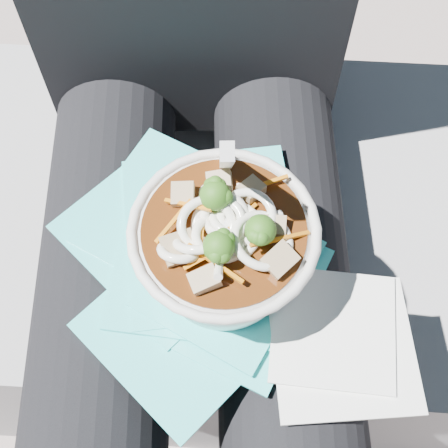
{
  "coord_description": "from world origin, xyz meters",
  "views": [
    {
      "loc": [
        0.03,
        -0.24,
        1.13
      ],
      "look_at": [
        0.03,
        -0.02,
        0.68
      ],
      "focal_mm": 50.0,
      "sensor_mm": 36.0,
      "label": 1
    }
  ],
  "objects_px": {
    "lap": "(194,289)",
    "plastic_bag": "(198,258)",
    "stone_ledge": "(202,266)",
    "person_body": "(193,200)",
    "udon_bowl": "(224,246)"
  },
  "relations": [
    {
      "from": "person_body",
      "to": "plastic_bag",
      "type": "bearing_deg",
      "value": -85.89
    },
    {
      "from": "plastic_bag",
      "to": "udon_bowl",
      "type": "relative_size",
      "value": 1.61
    },
    {
      "from": "stone_ledge",
      "to": "plastic_bag",
      "type": "distance_m",
      "value": 0.39
    },
    {
      "from": "lap",
      "to": "plastic_bag",
      "type": "xyz_separation_m",
      "value": [
        0.01,
        0.0,
        0.08
      ]
    },
    {
      "from": "stone_ledge",
      "to": "lap",
      "type": "height_order",
      "value": "lap"
    },
    {
      "from": "stone_ledge",
      "to": "plastic_bag",
      "type": "bearing_deg",
      "value": -87.49
    },
    {
      "from": "person_body",
      "to": "udon_bowl",
      "type": "distance_m",
      "value": 0.16
    },
    {
      "from": "lap",
      "to": "udon_bowl",
      "type": "bearing_deg",
      "value": -26.33
    },
    {
      "from": "stone_ledge",
      "to": "person_body",
      "type": "bearing_deg",
      "value": -90.0
    },
    {
      "from": "lap",
      "to": "plastic_bag",
      "type": "relative_size",
      "value": 1.47
    },
    {
      "from": "lap",
      "to": "person_body",
      "type": "height_order",
      "value": "person_body"
    },
    {
      "from": "person_body",
      "to": "lap",
      "type": "bearing_deg",
      "value": -90.0
    },
    {
      "from": "stone_ledge",
      "to": "person_body",
      "type": "height_order",
      "value": "person_body"
    },
    {
      "from": "plastic_bag",
      "to": "udon_bowl",
      "type": "bearing_deg",
      "value": -34.45
    },
    {
      "from": "stone_ledge",
      "to": "udon_bowl",
      "type": "xyz_separation_m",
      "value": [
        0.03,
        -0.17,
        0.43
      ]
    }
  ]
}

